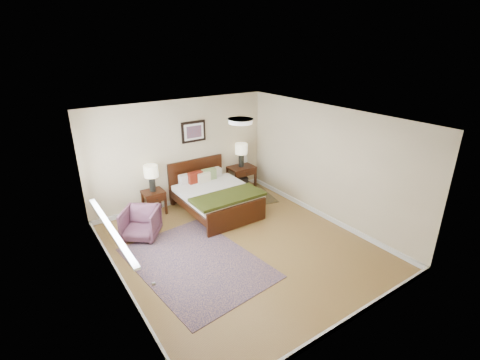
{
  "coord_description": "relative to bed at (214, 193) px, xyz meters",
  "views": [
    {
      "loc": [
        -3.25,
        -4.77,
        3.72
      ],
      "look_at": [
        0.47,
        0.71,
        1.05
      ],
      "focal_mm": 26.0,
      "sensor_mm": 36.0,
      "label": 1
    }
  ],
  "objects": [
    {
      "name": "nightstand_left",
      "position": [
        -1.19,
        0.68,
        -0.04
      ],
      "size": [
        0.47,
        0.42,
        0.56
      ],
      "color": "#351708",
      "rests_on": "ground"
    },
    {
      "name": "ceil_fixture",
      "position": [
        -0.35,
        -1.57,
        1.99
      ],
      "size": [
        0.44,
        0.44,
        0.08
      ],
      "color": "white",
      "rests_on": "ceiling"
    },
    {
      "name": "lamp_right",
      "position": [
        1.23,
        0.7,
        0.6
      ],
      "size": [
        0.31,
        0.31,
        0.61
      ],
      "color": "black",
      "rests_on": "nightstand_right"
    },
    {
      "name": "floor",
      "position": [
        -0.35,
        -1.57,
        -0.47
      ],
      "size": [
        5.0,
        5.0,
        0.0
      ],
      "primitive_type": "plane",
      "color": "olive",
      "rests_on": "ground"
    },
    {
      "name": "rug_navy",
      "position": [
        1.29,
        0.23,
        -0.47
      ],
      "size": [
        1.08,
        1.41,
        0.01
      ],
      "primitive_type": "cube",
      "rotation": [
        0.0,
        0.0,
        -0.21
      ],
      "color": "black",
      "rests_on": "ground"
    },
    {
      "name": "ceiling",
      "position": [
        -0.35,
        -1.57,
        2.03
      ],
      "size": [
        4.5,
        5.0,
        0.02
      ],
      "primitive_type": "cube",
      "color": "white",
      "rests_on": "back_wall"
    },
    {
      "name": "back_wall",
      "position": [
        -0.35,
        0.93,
        0.78
      ],
      "size": [
        4.5,
        0.04,
        2.5
      ],
      "primitive_type": "cube",
      "color": "beige",
      "rests_on": "ground"
    },
    {
      "name": "armchair",
      "position": [
        -1.8,
        -0.15,
        -0.16
      ],
      "size": [
        0.95,
        0.96,
        0.63
      ],
      "primitive_type": "imported",
      "rotation": [
        0.0,
        0.0,
        -0.67
      ],
      "color": "#5C3343",
      "rests_on": "ground"
    },
    {
      "name": "window",
      "position": [
        -2.55,
        -0.87,
        0.9
      ],
      "size": [
        0.11,
        2.72,
        1.32
      ],
      "color": "silver",
      "rests_on": "left_wall"
    },
    {
      "name": "nightstand_right",
      "position": [
        1.23,
        0.69,
        -0.08
      ],
      "size": [
        0.66,
        0.5,
        0.66
      ],
      "color": "#351708",
      "rests_on": "ground"
    },
    {
      "name": "right_wall",
      "position": [
        1.9,
        -1.57,
        0.78
      ],
      "size": [
        0.04,
        5.0,
        2.5
      ],
      "primitive_type": "cube",
      "color": "beige",
      "rests_on": "ground"
    },
    {
      "name": "front_wall",
      "position": [
        -0.35,
        -4.07,
        0.78
      ],
      "size": [
        4.5,
        0.04,
        2.5
      ],
      "primitive_type": "cube",
      "color": "beige",
      "rests_on": "ground"
    },
    {
      "name": "rug_persian",
      "position": [
        -1.31,
        -1.56,
        -0.47
      ],
      "size": [
        2.17,
        2.86,
        0.01
      ],
      "primitive_type": "cube",
      "rotation": [
        0.0,
        0.0,
        0.11
      ],
      "color": "#0B143B",
      "rests_on": "ground"
    },
    {
      "name": "door",
      "position": [
        -2.58,
        -3.32,
        0.6
      ],
      "size": [
        0.06,
        1.0,
        2.18
      ],
      "color": "silver",
      "rests_on": "ground"
    },
    {
      "name": "lamp_left",
      "position": [
        -1.19,
        0.7,
        0.5
      ],
      "size": [
        0.31,
        0.31,
        0.61
      ],
      "color": "black",
      "rests_on": "nightstand_left"
    },
    {
      "name": "wall_art",
      "position": [
        0.0,
        0.9,
        1.25
      ],
      "size": [
        0.62,
        0.05,
        0.5
      ],
      "color": "black",
      "rests_on": "back_wall"
    },
    {
      "name": "bed",
      "position": [
        0.0,
        0.0,
        0.0
      ],
      "size": [
        1.58,
        1.9,
        1.02
      ],
      "color": "#351708",
      "rests_on": "ground"
    },
    {
      "name": "left_wall",
      "position": [
        -2.6,
        -1.57,
        0.78
      ],
      "size": [
        0.04,
        5.0,
        2.5
      ],
      "primitive_type": "cube",
      "color": "beige",
      "rests_on": "ground"
    }
  ]
}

